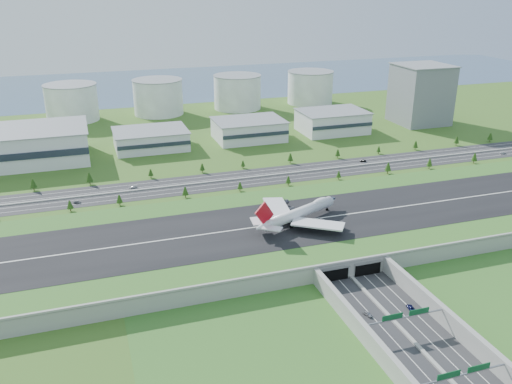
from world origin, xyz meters
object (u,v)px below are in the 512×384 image
object	(u,v)px
car_0	(368,314)
fuel_tank_a	(72,103)
car_7	(133,187)
car_2	(411,307)
car_5	(363,161)
car_6	(503,153)
car_4	(77,202)
boeing_747	(299,213)
office_tower	(421,95)

from	to	relation	value
car_0	fuel_tank_a	bearing A→B (deg)	88.38
car_0	car_7	bearing A→B (deg)	95.37
car_2	car_5	world-z (taller)	car_5
fuel_tank_a	car_7	world-z (taller)	fuel_tank_a
fuel_tank_a	car_6	bearing A→B (deg)	-34.62
car_6	car_0	bearing A→B (deg)	140.12
fuel_tank_a	car_6	xyz separation A→B (m)	(325.81, -224.93, -16.66)
car_2	car_6	bearing A→B (deg)	-129.47
car_4	car_0	bearing A→B (deg)	-135.43
car_5	car_6	xyz separation A→B (m)	(116.54, -17.15, -0.07)
car_4	car_5	distance (m)	211.03
boeing_747	car_2	xyz separation A→B (m)	(18.60, -80.88, -12.66)
office_tower	car_2	world-z (taller)	office_tower
office_tower	boeing_747	distance (m)	285.16
boeing_747	car_4	size ratio (longest dim) A/B	13.03
fuel_tank_a	car_7	size ratio (longest dim) A/B	9.41
boeing_747	car_6	bearing A→B (deg)	-1.96
fuel_tank_a	car_7	distance (m)	213.02
car_0	car_2	world-z (taller)	car_0
car_2	car_4	bearing A→B (deg)	-41.55
car_2	car_4	distance (m)	212.87
car_2	car_7	world-z (taller)	car_7
office_tower	car_6	world-z (taller)	office_tower
office_tower	car_7	bearing A→B (deg)	-161.66
car_2	car_6	xyz separation A→B (m)	(194.01, 166.79, -0.00)
fuel_tank_a	car_5	world-z (taller)	fuel_tank_a
fuel_tank_a	boeing_747	distance (m)	330.85
car_0	car_6	size ratio (longest dim) A/B	0.92
fuel_tank_a	car_4	size ratio (longest dim) A/B	11.14
car_0	car_6	world-z (taller)	car_0
office_tower	car_5	size ratio (longest dim) A/B	11.41
fuel_tank_a	car_4	distance (m)	226.01
car_4	car_6	xyz separation A→B (m)	(326.84, 0.46, -0.04)
office_tower	car_5	xyz separation A→B (m)	(-110.73, -92.79, -26.59)
boeing_747	car_4	distance (m)	143.22
fuel_tank_a	car_0	size ratio (longest dim) A/B	10.50
boeing_747	car_4	world-z (taller)	boeing_747
car_7	office_tower	bearing A→B (deg)	91.84
boeing_747	car_5	distance (m)	141.45
car_2	car_0	bearing A→B (deg)	6.09
car_7	car_6	bearing A→B (deg)	70.44
car_4	car_6	distance (m)	326.84
car_2	car_5	distance (m)	199.58
car_5	car_7	distance (m)	174.11
car_6	car_2	bearing A→B (deg)	143.06
car_4	car_7	bearing A→B (deg)	-56.04
office_tower	car_2	size ratio (longest dim) A/B	10.54
office_tower	car_2	bearing A→B (deg)	-124.22
fuel_tank_a	office_tower	bearing A→B (deg)	-19.77
office_tower	car_2	distance (m)	335.72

